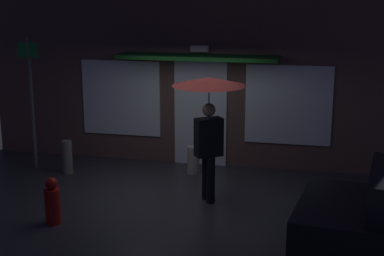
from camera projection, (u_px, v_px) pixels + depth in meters
ground_plane at (175, 200)px, 9.96m from camera, size 18.00×18.00×0.00m
building_facade at (202, 62)px, 11.67m from camera, size 9.32×1.00×4.32m
person_with_umbrella at (209, 105)px, 9.51m from camera, size 1.25×1.25×2.18m
street_sign_post at (31, 96)px, 11.41m from camera, size 0.40×0.07×2.69m
sidewalk_bollard at (193, 160)px, 11.33m from camera, size 0.24×0.24×0.56m
sidewalk_bollard_2 at (67, 157)px, 11.32m from camera, size 0.21×0.21×0.67m
fire_hydrant at (52, 202)px, 8.86m from camera, size 0.24×0.24×0.76m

